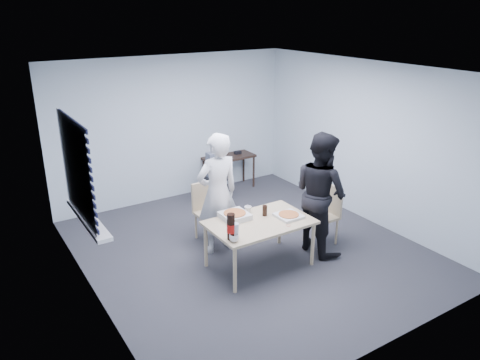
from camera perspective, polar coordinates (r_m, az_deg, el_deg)
room at (r=5.93m, az=-18.96°, el=0.33°), size 5.00×5.00×5.00m
dining_table at (r=6.30m, az=2.42°, el=-5.56°), size 1.37×0.87×0.67m
chair_far at (r=7.11m, az=-3.94°, el=-3.32°), size 0.42×0.42×0.89m
chair_right at (r=7.10m, az=10.42°, el=-3.64°), size 0.42×0.42×0.89m
person_white at (r=6.61m, az=-2.75°, el=-1.67°), size 0.65×0.42×1.77m
person_black at (r=6.73m, az=9.78°, el=-1.54°), size 0.47×0.86×1.77m
side_table at (r=9.03m, az=-1.37°, el=2.47°), size 1.00×0.44×0.67m
stool at (r=8.30m, az=-2.92°, el=-0.24°), size 0.40×0.40×0.55m
backpack at (r=8.18m, az=-2.92°, el=1.85°), size 0.31×0.23×0.44m
pizza_box_a at (r=6.34m, az=-0.64°, el=-4.35°), size 0.36×0.36×0.09m
pizza_box_b at (r=6.42m, az=5.95°, el=-4.33°), size 0.33×0.33×0.05m
mug_a at (r=5.74m, az=-0.72°, el=-7.05°), size 0.17×0.17×0.10m
mug_b at (r=6.51m, az=0.97°, el=-3.61°), size 0.10×0.10×0.09m
cola_glass at (r=6.42m, az=3.04°, el=-3.74°), size 0.08×0.08×0.15m
soda_bottle at (r=5.75m, az=-1.11°, el=-5.76°), size 0.11×0.11×0.34m
plastic_cups at (r=5.78m, az=-0.55°, el=-6.24°), size 0.10×0.10×0.20m
rubber_band at (r=6.18m, az=5.91°, el=-5.55°), size 0.06×0.06×0.00m
papers at (r=8.94m, az=-2.22°, el=2.81°), size 0.23×0.29×0.00m
black_box at (r=9.13m, az=-0.29°, el=3.38°), size 0.14×0.11×0.05m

